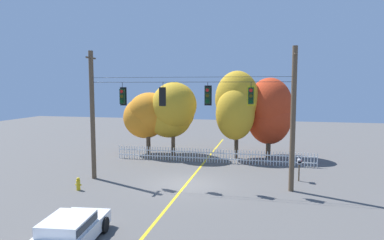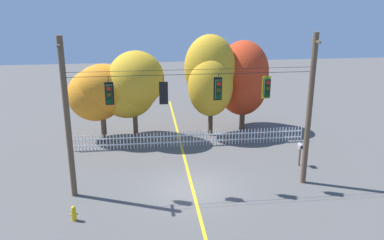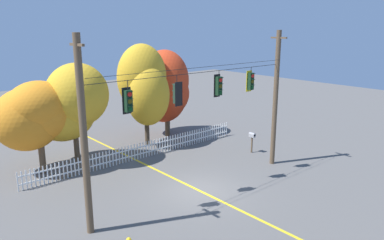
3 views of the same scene
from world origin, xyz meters
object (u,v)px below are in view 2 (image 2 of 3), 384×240
traffic_signal_southbound_primary (109,94)px  autumn_maple_mid (132,86)px  traffic_signal_northbound_secondary (267,88)px  autumn_oak_far_east (211,77)px  autumn_maple_near_fence (101,91)px  fire_hydrant (74,213)px  autumn_maple_far_west (244,80)px  traffic_signal_eastbound_side (218,89)px  traffic_signal_westbound_side (163,92)px  roadside_mailbox (300,148)px

traffic_signal_southbound_primary → autumn_maple_mid: (0.90, 8.25, -1.56)m
traffic_signal_northbound_secondary → autumn_oak_far_east: size_ratio=0.19×
autumn_maple_near_fence → autumn_oak_far_east: size_ratio=0.75×
autumn_maple_near_fence → fire_hydrant: 11.18m
autumn_maple_far_west → fire_hydrant: 16.56m
traffic_signal_southbound_primary → traffic_signal_eastbound_side: same height
traffic_signal_westbound_side → traffic_signal_eastbound_side: same height
autumn_maple_far_west → fire_hydrant: bearing=-132.0°
autumn_maple_mid → fire_hydrant: (-2.64, -10.76, -3.44)m
autumn_maple_far_west → traffic_signal_southbound_primary: bearing=-133.7°
traffic_signal_northbound_secondary → traffic_signal_eastbound_side: bearing=180.0°
autumn_maple_near_fence → roadside_mailbox: (12.13, -6.01, -2.38)m
autumn_maple_far_west → fire_hydrant: (-10.85, -12.03, -3.42)m
autumn_maple_far_west → fire_hydrant: autumn_maple_far_west is taller
traffic_signal_eastbound_side → roadside_mailbox: size_ratio=0.98×
traffic_signal_eastbound_side → autumn_maple_far_west: size_ratio=0.21×
traffic_signal_northbound_secondary → roadside_mailbox: 5.67m
traffic_signal_southbound_primary → autumn_maple_mid: bearing=83.8°
traffic_signal_northbound_secondary → fire_hydrant: traffic_signal_northbound_secondary is taller
traffic_signal_eastbound_side → roadside_mailbox: traffic_signal_eastbound_side is taller
autumn_maple_near_fence → fire_hydrant: bearing=-92.8°
traffic_signal_westbound_side → traffic_signal_eastbound_side: bearing=0.4°
traffic_signal_eastbound_side → traffic_signal_northbound_secondary: 2.52m
roadside_mailbox → traffic_signal_northbound_secondary: bearing=-143.7°
traffic_signal_westbound_side → autumn_maple_near_fence: bearing=115.2°
traffic_signal_westbound_side → autumn_oak_far_east: 9.08m
autumn_maple_near_fence → autumn_maple_far_west: (10.33, 1.32, 0.25)m
autumn_maple_near_fence → roadside_mailbox: autumn_maple_near_fence is taller
traffic_signal_southbound_primary → autumn_oak_far_east: 10.44m
fire_hydrant → autumn_maple_far_west: bearing=48.0°
traffic_signal_eastbound_side → roadside_mailbox: (5.50, 2.19, -4.29)m
traffic_signal_westbound_side → traffic_signal_eastbound_side: size_ratio=1.04×
autumn_maple_near_fence → autumn_maple_far_west: size_ratio=0.81×
autumn_oak_far_east → traffic_signal_westbound_side: bearing=-114.6°
traffic_signal_eastbound_side → autumn_oak_far_east: autumn_oak_far_east is taller
traffic_signal_southbound_primary → autumn_maple_near_fence: traffic_signal_southbound_primary is taller
autumn_maple_near_fence → fire_hydrant: (-0.52, -10.71, -3.17)m
traffic_signal_southbound_primary → traffic_signal_northbound_secondary: (7.91, 0.00, 0.09)m
traffic_signal_eastbound_side → traffic_signal_northbound_secondary: (2.52, -0.00, -0.00)m
traffic_signal_northbound_secondary → autumn_maple_near_fence: size_ratio=0.25×
autumn_maple_far_west → fire_hydrant: size_ratio=8.97×
traffic_signal_eastbound_side → autumn_maple_mid: (-4.50, 8.25, -1.65)m
autumn_maple_near_fence → roadside_mailbox: 13.74m
traffic_signal_eastbound_side → autumn_maple_near_fence: size_ratio=0.25×
traffic_signal_southbound_primary → traffic_signal_westbound_side: 2.64m
traffic_signal_eastbound_side → autumn_maple_near_fence: 10.71m
autumn_maple_mid → fire_hydrant: 11.60m
autumn_maple_far_west → roadside_mailbox: (1.80, -7.33, -2.63)m
traffic_signal_southbound_primary → autumn_oak_far_east: size_ratio=0.20×
traffic_signal_southbound_primary → fire_hydrant: traffic_signal_southbound_primary is taller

